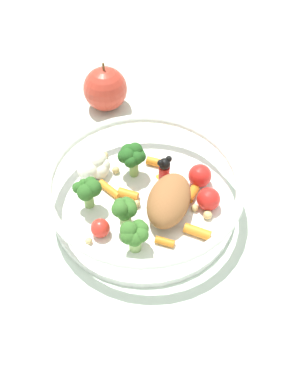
# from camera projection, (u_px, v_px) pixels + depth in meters

# --- Properties ---
(ground_plane) EXTENTS (2.40, 2.40, 0.00)m
(ground_plane) POSITION_uv_depth(u_px,v_px,m) (144.00, 201.00, 0.61)
(ground_plane) COLOR silver
(food_container) EXTENTS (0.26, 0.26, 0.06)m
(food_container) POSITION_uv_depth(u_px,v_px,m) (144.00, 191.00, 0.58)
(food_container) COLOR white
(food_container) RESTS_ON ground_plane
(loose_apple) EXTENTS (0.07, 0.07, 0.08)m
(loose_apple) POSITION_uv_depth(u_px,v_px,m) (105.00, 89.00, 0.71)
(loose_apple) COLOR #BC3828
(loose_apple) RESTS_ON ground_plane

